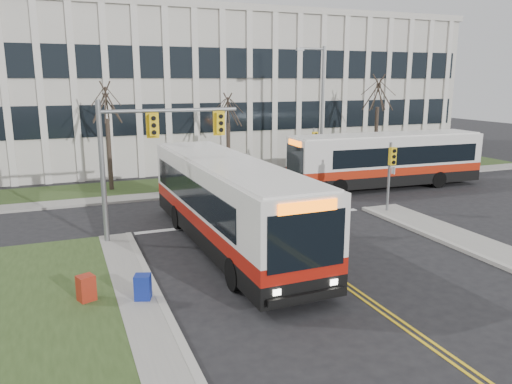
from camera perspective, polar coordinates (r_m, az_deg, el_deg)
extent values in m
plane|color=black|center=(18.41, 9.32, -9.82)|extent=(120.00, 120.00, 0.00)
cube|color=#9E9B93|center=(33.52, 3.38, 0.77)|extent=(44.00, 1.60, 0.14)
cube|color=#2F431C|center=(36.03, 1.50, 1.62)|extent=(44.00, 5.00, 0.12)
cube|color=beige|center=(46.64, -4.37, 11.46)|extent=(40.00, 16.00, 12.00)
cylinder|color=slate|center=(22.11, -17.12, 1.99)|extent=(0.22, 0.22, 6.20)
cylinder|color=slate|center=(22.22, -9.75, 9.18)|extent=(6.00, 0.16, 0.16)
cube|color=yellow|center=(21.97, -11.67, 7.50)|extent=(0.34, 0.24, 0.92)
cube|color=yellow|center=(22.68, -4.12, 7.88)|extent=(0.34, 0.24, 0.92)
cylinder|color=slate|center=(27.35, 14.93, 1.54)|extent=(0.14, 0.14, 3.80)
cube|color=yellow|center=(26.99, 15.33, 3.96)|extent=(0.34, 0.24, 0.92)
cylinder|color=slate|center=(34.44, 6.54, 4.13)|extent=(0.14, 0.14, 3.80)
cube|color=yellow|center=(34.10, 6.75, 6.07)|extent=(0.34, 0.24, 0.92)
cylinder|color=slate|center=(35.23, 7.56, 8.71)|extent=(0.20, 0.20, 9.20)
cylinder|color=slate|center=(34.78, 6.43, 15.95)|extent=(1.80, 0.14, 0.14)
cube|color=slate|center=(34.36, 5.05, 15.93)|extent=(0.50, 0.25, 0.18)
cylinder|color=slate|center=(34.40, -2.92, 1.82)|extent=(0.08, 0.08, 1.00)
cylinder|color=slate|center=(34.80, -1.05, 1.96)|extent=(0.08, 0.08, 1.00)
cube|color=white|center=(34.47, -1.99, 3.03)|extent=(1.50, 0.12, 1.60)
cylinder|color=#42352B|center=(32.97, -16.39, 4.03)|extent=(0.28, 0.28, 4.62)
cylinder|color=#42352B|center=(34.83, -3.17, 4.53)|extent=(0.28, 0.28, 4.09)
cylinder|color=#42352B|center=(40.02, 13.52, 5.89)|extent=(0.28, 0.28, 4.95)
cube|color=navy|center=(16.61, -12.80, -10.75)|extent=(0.62, 0.59, 0.95)
cube|color=maroon|center=(17.04, -18.83, -10.53)|extent=(0.63, 0.60, 0.95)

